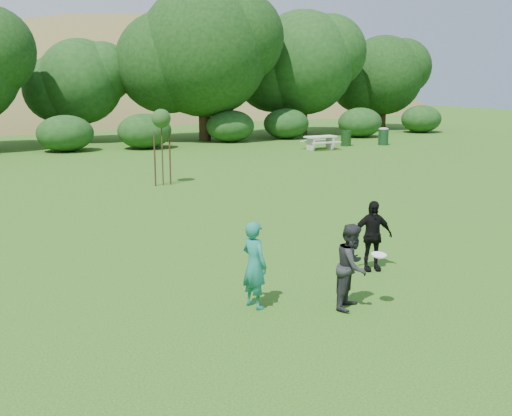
{
  "coord_description": "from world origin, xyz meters",
  "views": [
    {
      "loc": [
        -6.82,
        -9.44,
        4.02
      ],
      "look_at": [
        0.0,
        3.0,
        1.1
      ],
      "focal_mm": 45.0,
      "sensor_mm": 36.0,
      "label": 1
    }
  ],
  "objects": [
    {
      "name": "ground",
      "position": [
        0.0,
        0.0,
        0.0
      ],
      "size": [
        120.0,
        120.0,
        0.0
      ],
      "primitive_type": "plane",
      "color": "#19470C",
      "rests_on": "ground"
    },
    {
      "name": "player_teal",
      "position": [
        -1.66,
        0.04,
        0.78
      ],
      "size": [
        0.48,
        0.63,
        1.56
      ],
      "primitive_type": "imported",
      "rotation": [
        0.0,
        0.0,
        1.78
      ],
      "color": "#197362",
      "rests_on": "ground"
    },
    {
      "name": "player_grey",
      "position": [
        -0.16,
        -0.8,
        0.76
      ],
      "size": [
        0.93,
        0.89,
        1.52
      ],
      "primitive_type": "imported",
      "rotation": [
        0.0,
        0.0,
        0.62
      ],
      "color": "#27282A",
      "rests_on": "ground"
    },
    {
      "name": "player_black",
      "position": [
        1.57,
        0.81,
        0.75
      ],
      "size": [
        0.95,
        0.63,
        1.49
      ],
      "primitive_type": "imported",
      "rotation": [
        0.0,
        0.0,
        -0.33
      ],
      "color": "black",
      "rests_on": "ground"
    },
    {
      "name": "trash_can_near",
      "position": [
        15.99,
        21.13,
        0.45
      ],
      "size": [
        0.6,
        0.6,
        0.9
      ],
      "primitive_type": "cylinder",
      "color": "#153814",
      "rests_on": "ground"
    },
    {
      "name": "frisbee",
      "position": [
        0.19,
        -1.08,
        0.99
      ],
      "size": [
        0.27,
        0.27,
        0.06
      ],
      "color": "white",
      "rests_on": "ground"
    },
    {
      "name": "sapling",
      "position": [
        1.56,
        13.12,
        2.42
      ],
      "size": [
        0.7,
        0.7,
        2.85
      ],
      "color": "#3E2518",
      "rests_on": "ground"
    },
    {
      "name": "picnic_table",
      "position": [
        13.58,
        20.26,
        0.52
      ],
      "size": [
        1.8,
        1.48,
        0.76
      ],
      "color": "beige",
      "rests_on": "ground"
    },
    {
      "name": "trash_can_lidded",
      "position": [
        18.24,
        20.46,
        0.54
      ],
      "size": [
        0.6,
        0.6,
        1.05
      ],
      "color": "#153B1D",
      "rests_on": "ground"
    },
    {
      "name": "tree_row",
      "position": [
        3.23,
        28.68,
        4.87
      ],
      "size": [
        53.92,
        10.38,
        9.62
      ],
      "color": "#3A2616",
      "rests_on": "ground"
    }
  ]
}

